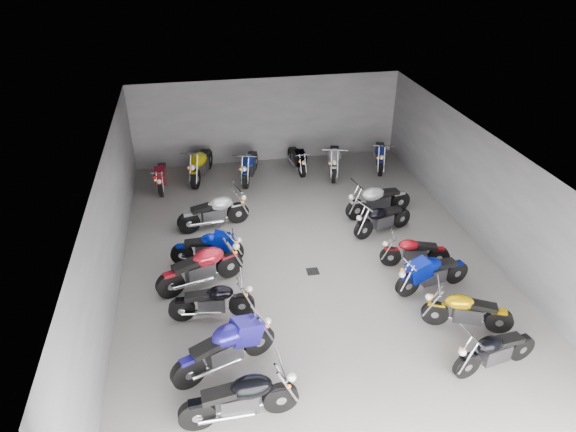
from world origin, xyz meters
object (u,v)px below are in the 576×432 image
object	(u,v)px
motorcycle_left_c	(213,301)
motorcycle_back_b	(201,164)
motorcycle_right_c	(432,273)
motorcycle_back_e	(334,159)
motorcycle_left_f	(214,212)
drain_grate	(313,271)
motorcycle_right_f	(378,200)
motorcycle_left_b	(226,348)
motorcycle_right_b	(467,311)
motorcycle_back_d	(297,158)
motorcycle_back_f	(380,155)
motorcycle_left_e	(208,248)
motorcycle_right_a	(495,350)
motorcycle_back_a	(161,176)
motorcycle_back_c	(250,165)
motorcycle_left_d	(201,268)
motorcycle_right_d	(414,252)
motorcycle_left_a	(241,398)
motorcycle_right_e	(382,219)

from	to	relation	value
motorcycle_left_c	motorcycle_back_b	size ratio (longest dim) A/B	0.86
motorcycle_right_c	motorcycle_back_e	size ratio (longest dim) A/B	0.92
motorcycle_left_f	motorcycle_right_c	distance (m)	6.55
drain_grate	motorcycle_right_f	world-z (taller)	motorcycle_right_f
motorcycle_left_b	motorcycle_left_f	distance (m)	5.74
drain_grate	motorcycle_left_c	world-z (taller)	motorcycle_left_c
motorcycle_left_b	motorcycle_right_b	distance (m)	5.45
motorcycle_back_d	drain_grate	bearing A→B (deg)	76.74
motorcycle_right_b	motorcycle_back_e	world-z (taller)	motorcycle_back_e
motorcycle_right_c	motorcycle_back_f	distance (m)	7.36
drain_grate	motorcycle_back_e	bearing A→B (deg)	69.50
motorcycle_left_e	motorcycle_right_a	distance (m)	7.45
motorcycle_right_c	motorcycle_back_d	xyz separation A→B (m)	(-1.84, 7.65, -0.04)
motorcycle_back_a	motorcycle_back_d	bearing A→B (deg)	-170.93
motorcycle_back_b	motorcycle_back_c	size ratio (longest dim) A/B	1.07
motorcycle_left_f	motorcycle_right_b	size ratio (longest dim) A/B	1.14
motorcycle_back_b	motorcycle_right_c	bearing A→B (deg)	143.23
motorcycle_left_d	motorcycle_right_d	world-z (taller)	motorcycle_left_d
motorcycle_right_d	motorcycle_left_d	bearing A→B (deg)	99.58
motorcycle_back_c	motorcycle_back_e	world-z (taller)	motorcycle_back_e
motorcycle_left_b	motorcycle_back_c	size ratio (longest dim) A/B	1.03
drain_grate	motorcycle_back_c	xyz separation A→B (m)	(-0.91, 5.93, 0.53)
motorcycle_right_a	motorcycle_back_a	world-z (taller)	motorcycle_right_a
motorcycle_right_a	motorcycle_back_e	size ratio (longest dim) A/B	0.89
motorcycle_left_a	motorcycle_left_e	world-z (taller)	motorcycle_left_a
drain_grate	motorcycle_right_d	xyz separation A→B (m)	(2.72, -0.23, 0.44)
motorcycle_left_b	motorcycle_back_c	world-z (taller)	motorcycle_left_b
motorcycle_left_a	motorcycle_right_f	size ratio (longest dim) A/B	1.01
motorcycle_back_a	motorcycle_back_e	world-z (taller)	motorcycle_back_e
motorcycle_left_d	motorcycle_back_e	bearing A→B (deg)	119.05
motorcycle_left_b	motorcycle_right_f	size ratio (longest dim) A/B	1.00
motorcycle_left_d	motorcycle_right_b	size ratio (longest dim) A/B	1.15
motorcycle_left_d	motorcycle_right_f	distance (m)	6.17
motorcycle_right_d	motorcycle_back_c	bearing A→B (deg)	42.03
motorcycle_right_c	motorcycle_back_d	world-z (taller)	motorcycle_right_c
motorcycle_right_a	motorcycle_back_a	xyz separation A→B (m)	(-6.88, 9.79, -0.01)
motorcycle_back_f	motorcycle_back_a	bearing A→B (deg)	18.57
motorcycle_left_d	motorcycle_right_e	bearing A→B (deg)	86.28
motorcycle_left_c	motorcycle_back_b	distance (m)	7.60
motorcycle_back_b	motorcycle_left_c	bearing A→B (deg)	107.26
motorcycle_right_e	motorcycle_back_a	size ratio (longest dim) A/B	1.00
motorcycle_left_d	motorcycle_right_e	size ratio (longest dim) A/B	1.14
motorcycle_left_d	motorcycle_right_d	size ratio (longest dim) A/B	1.20
motorcycle_right_a	motorcycle_back_e	distance (m)	9.85
motorcycle_back_f	motorcycle_left_c	bearing A→B (deg)	64.68
motorcycle_left_b	motorcycle_back_b	distance (m)	9.25
motorcycle_left_d	motorcycle_right_f	size ratio (longest dim) A/B	1.00
motorcycle_right_a	motorcycle_right_c	distance (m)	2.72
motorcycle_right_b	motorcycle_back_d	size ratio (longest dim) A/B	1.00
motorcycle_left_d	motorcycle_left_f	bearing A→B (deg)	149.57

